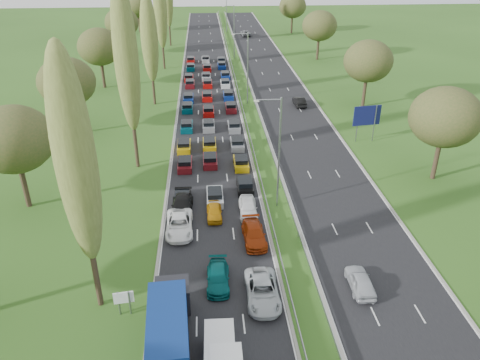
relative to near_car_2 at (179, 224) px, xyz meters
name	(u,v)px	position (x,y,z in m)	size (l,w,h in m)	color
ground	(246,100)	(10.21, 41.18, -0.79)	(260.00, 260.00, 0.00)	#2B5019
near_carriageway	(208,97)	(3.46, 43.68, -0.79)	(10.50, 215.00, 0.04)	black
far_carriageway	(282,95)	(16.96, 43.68, -0.79)	(10.50, 215.00, 0.04)	black
central_reservation	(245,93)	(10.21, 43.68, -0.24)	(2.36, 215.00, 0.32)	gray
lamp_columns	(248,69)	(10.21, 39.18, 5.21)	(0.18, 140.18, 12.00)	gray
poplar_row	(141,43)	(-5.79, 29.35, 11.59)	(2.80, 127.80, 22.44)	#2D2116
woodland_left	(60,89)	(-16.29, 23.80, 6.89)	(8.00, 166.00, 11.10)	#2D2116
woodland_right	(386,74)	(29.71, 27.85, 6.89)	(8.00, 153.00, 11.10)	#2D2116
traffic_queue_fill	(208,103)	(3.46, 38.51, -0.35)	(9.11, 69.04, 0.80)	black
near_car_2	(179,224)	(0.00, 0.00, 0.00)	(2.57, 5.56, 1.55)	white
near_car_3	(182,205)	(0.14, 3.73, 0.01)	(2.18, 5.37, 1.56)	black
near_car_7	(218,277)	(3.47, -8.12, -0.11)	(1.86, 4.58, 1.33)	#054F4F
near_car_8	(214,211)	(3.45, 2.37, -0.12)	(1.54, 3.83, 1.31)	#B6790C
near_car_10	(262,291)	(6.90, -10.21, 0.00)	(2.57, 5.56, 1.55)	#AFB5B9
near_car_11	(254,234)	(7.07, -2.15, -0.05)	(2.03, 5.00, 1.45)	#922B08
near_car_12	(248,207)	(6.96, 2.74, 0.00)	(1.82, 4.52, 1.54)	silver
far_car_0	(360,281)	(15.00, -9.58, -0.04)	(1.74, 4.33, 1.47)	#B0B4BA
far_car_1	(299,101)	(18.94, 37.28, -0.02)	(1.59, 4.56, 1.50)	black
far_car_2	(246,33)	(15.44, 102.62, 0.02)	(2.62, 5.68, 1.58)	slate
blue_lorry	(169,328)	(-0.03, -14.86, 1.25)	(2.60, 9.35, 3.95)	black
white_van_rear	(220,355)	(3.30, -16.57, 0.26)	(2.01, 5.13, 2.06)	white
info_sign	(124,300)	(-3.69, -11.08, 0.58)	(1.50, 0.29, 2.10)	gray
direction_sign	(367,117)	(25.11, 21.08, 2.78)	(3.97, 0.68, 5.20)	gray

